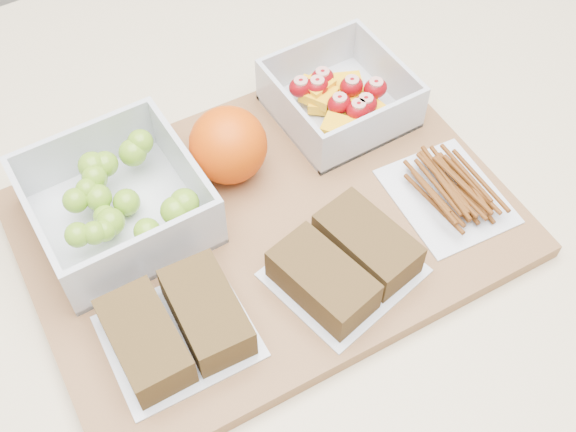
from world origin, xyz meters
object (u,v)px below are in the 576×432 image
Objects in this scene: grape_container at (119,202)px; sandwich_bag_center at (345,262)px; cutting_board at (269,225)px; sandwich_bag_left at (176,327)px; fruit_container at (339,98)px; orange at (228,145)px; pretzel_bag at (449,189)px.

grape_container is 0.20m from sandwich_bag_center.
sandwich_bag_left is (-0.12, -0.06, 0.03)m from cutting_board.
sandwich_bag_center is at bearing -7.55° from sandwich_bag_left.
sandwich_bag_center is (0.14, -0.15, -0.01)m from grape_container.
fruit_container is at bearing 2.26° from grape_container.
fruit_container is 0.91× the size of sandwich_bag_center.
cutting_board is at bearing 27.60° from sandwich_bag_left.
cutting_board is 5.88× the size of orange.
sandwich_bag_center is at bearing -47.83° from grape_container.
pretzel_bag is at bearing -26.61° from grape_container.
fruit_container is 0.19m from sandwich_bag_center.
sandwich_bag_left is 0.90× the size of sandwich_bag_center.
fruit_container is 1.02× the size of sandwich_bag_left.
orange is 0.60× the size of pretzel_bag.
orange is at bearing 47.72° from sandwich_bag_left.
orange reaches higher than pretzel_bag.
orange is 0.15m from sandwich_bag_center.
sandwich_bag_center is (0.03, -0.15, -0.02)m from orange.
cutting_board is 0.14m from sandwich_bag_left.
sandwich_bag_center is 0.13m from pretzel_bag.
fruit_container is at bearing 29.61° from sandwich_bag_left.
cutting_board is 2.99× the size of grape_container.
fruit_container is at bearing 33.81° from cutting_board.
fruit_container is 0.14m from pretzel_bag.
grape_container reaches higher than cutting_board.
cutting_board is 0.15m from fruit_container.
pretzel_bag is (0.03, -0.14, -0.01)m from fruit_container.
pretzel_bag is (0.27, -0.00, -0.00)m from sandwich_bag_left.
orange is at bearing -175.59° from fruit_container.
sandwich_bag_center is at bearing -122.26° from fruit_container.
sandwich_bag_left is at bearing 172.45° from sandwich_bag_center.
fruit_container is 0.28m from sandwich_bag_left.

